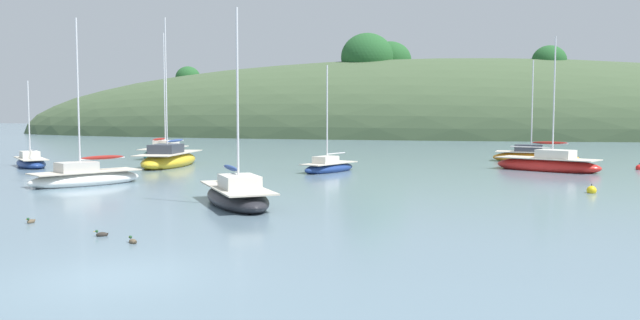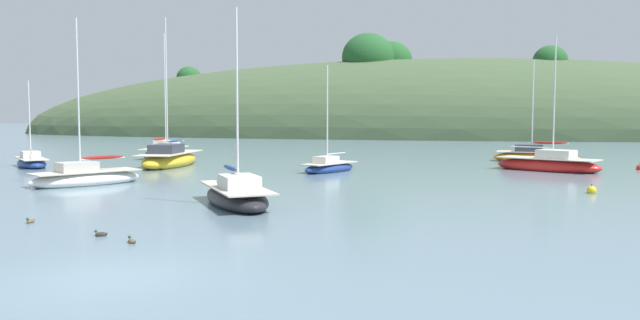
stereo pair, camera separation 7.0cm
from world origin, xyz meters
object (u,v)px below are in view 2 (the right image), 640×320
object	(u,v)px
mooring_buoy_channel	(640,168)
sailboat_navy_dinghy	(535,156)
sailboat_cream_ketch	(329,167)
duck_trailing	(30,221)
sailboat_black_sloop	(170,159)
duck_lone_right	(101,234)
sailboat_white_near	(236,196)
sailboat_orange_cutter	(165,152)
sailboat_teal_outer	(548,164)
sailboat_yellow_far	(85,178)
duck_lead	(132,241)
sailboat_red_portside	(31,162)
mooring_buoy_inner	(592,191)

from	to	relation	value
mooring_buoy_channel	sailboat_navy_dinghy	bearing A→B (deg)	135.33
sailboat_cream_ketch	duck_trailing	distance (m)	21.33
sailboat_black_sloop	duck_lone_right	world-z (taller)	sailboat_black_sloop
sailboat_black_sloop	sailboat_navy_dinghy	xyz separation A→B (m)	(25.40, 10.43, -0.08)
sailboat_white_near	duck_lone_right	size ratio (longest dim) A/B	19.87
sailboat_navy_dinghy	sailboat_orange_cutter	world-z (taller)	sailboat_orange_cutter
duck_lone_right	sailboat_navy_dinghy	bearing A→B (deg)	65.43
sailboat_teal_outer	sailboat_orange_cutter	distance (m)	30.31
sailboat_black_sloop	sailboat_orange_cutter	bearing A→B (deg)	119.54
sailboat_cream_ketch	sailboat_navy_dinghy	xyz separation A→B (m)	(13.55, 12.04, 0.08)
sailboat_yellow_far	sailboat_navy_dinghy	size ratio (longest dim) A/B	1.09
sailboat_black_sloop	duck_lead	bearing A→B (deg)	-65.21
sailboat_cream_ketch	sailboat_red_portside	world-z (taller)	sailboat_cream_ketch
sailboat_navy_dinghy	duck_lead	world-z (taller)	sailboat_navy_dinghy
sailboat_orange_cutter	duck_trailing	xyz separation A→B (m)	(10.59, -29.94, -0.38)
duck_lone_right	sailboat_white_near	bearing A→B (deg)	76.98
sailboat_navy_dinghy	mooring_buoy_inner	size ratio (longest dim) A/B	14.80
sailboat_yellow_far	sailboat_orange_cutter	distance (m)	20.23
sailboat_navy_dinghy	mooring_buoy_channel	size ratio (longest dim) A/B	14.80
sailboat_yellow_far	duck_trailing	distance (m)	11.63
sailboat_cream_ketch	duck_trailing	xyz separation A→B (m)	(-5.66, -20.57, -0.26)
sailboat_navy_dinghy	duck_lone_right	bearing A→B (deg)	-114.57
sailboat_teal_outer	duck_lone_right	world-z (taller)	sailboat_teal_outer
sailboat_cream_ketch	sailboat_red_portside	bearing A→B (deg)	-176.60
sailboat_red_portside	duck_trailing	xyz separation A→B (m)	(15.19, -19.33, -0.27)
sailboat_yellow_far	sailboat_black_sloop	bearing A→B (deg)	95.86
mooring_buoy_inner	sailboat_navy_dinghy	bearing A→B (deg)	91.81
sailboat_yellow_far	duck_trailing	world-z (taller)	sailboat_yellow_far
sailboat_yellow_far	duck_lead	size ratio (longest dim) A/B	22.07
sailboat_teal_outer	sailboat_cream_ketch	bearing A→B (deg)	-163.59
sailboat_cream_ketch	duck_lone_right	world-z (taller)	sailboat_cream_ketch
sailboat_black_sloop	sailboat_teal_outer	world-z (taller)	sailboat_black_sloop
sailboat_teal_outer	sailboat_yellow_far	bearing A→B (deg)	-149.86
sailboat_orange_cutter	duck_lone_right	bearing A→B (deg)	-65.66
duck_lone_right	sailboat_yellow_far	bearing A→B (deg)	125.72
duck_lead	sailboat_cream_ketch	bearing A→B (deg)	88.49
sailboat_white_near	sailboat_yellow_far	xyz separation A→B (m)	(-10.24, 4.98, -0.01)
sailboat_navy_dinghy	sailboat_teal_outer	bearing A→B (deg)	-89.75
sailboat_white_near	sailboat_red_portside	distance (m)	24.66
sailboat_orange_cutter	sailboat_yellow_far	bearing A→B (deg)	-73.94
duck_lead	duck_lone_right	bearing A→B (deg)	154.00
sailboat_black_sloop	sailboat_yellow_far	distance (m)	11.74
sailboat_cream_ketch	duck_trailing	bearing A→B (deg)	-105.38
sailboat_black_sloop	mooring_buoy_channel	world-z (taller)	sailboat_black_sloop
sailboat_yellow_far	duck_lead	bearing A→B (deg)	-51.59
sailboat_white_near	duck_lead	size ratio (longest dim) A/B	20.30
sailboat_black_sloop	duck_trailing	bearing A→B (deg)	-74.39
duck_trailing	duck_lone_right	world-z (taller)	same
sailboat_yellow_far	sailboat_orange_cutter	bearing A→B (deg)	106.06
sailboat_orange_cutter	sailboat_red_portside	world-z (taller)	sailboat_orange_cutter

